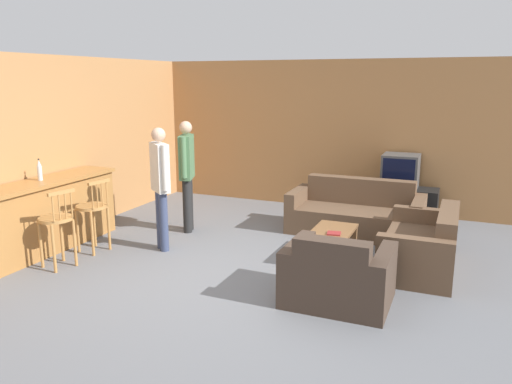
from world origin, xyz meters
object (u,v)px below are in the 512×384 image
couch_far (356,214)px  person_by_counter (160,181)px  bar_chair_near (57,224)px  armchair_near (337,277)px  person_by_window (187,170)px  bottle (40,171)px  coffee_table (331,236)px  tv (400,171)px  tv_unit (398,203)px  book_on_table (334,233)px  loveseat_right (423,247)px  bar_chair_mid (93,212)px

couch_far → person_by_counter: person_by_counter is taller
bar_chair_near → armchair_near: bearing=5.5°
bar_chair_near → person_by_window: bearing=70.1°
bar_chair_near → couch_far: size_ratio=0.50×
person_by_window → couch_far: bearing=21.0°
bottle → coffee_table: bearing=17.5°
couch_far → tv: (0.49, 1.01, 0.53)m
bar_chair_near → tv: 5.25m
coffee_table → tv_unit: bearing=76.7°
bar_chair_near → book_on_table: size_ratio=5.22×
tv → person_by_counter: person_by_counter is taller
coffee_table → armchair_near: bearing=-72.8°
person_by_window → loveseat_right: bearing=-4.0°
bottle → bar_chair_mid: bearing=19.4°
tv_unit → bottle: bottle is taller
bar_chair_near → couch_far: bearing=42.8°
bar_chair_near → tv_unit: size_ratio=0.80×
couch_far → armchair_near: (0.33, -2.51, 0.00)m
bar_chair_mid → person_by_window: bearing=61.6°
coffee_table → tv_unit: tv_unit is taller
bar_chair_near → bar_chair_mid: same height
tv_unit → bottle: (-4.19, -3.44, 0.83)m
bottle → book_on_table: (3.70, 1.04, -0.71)m
bar_chair_mid → armchair_near: bar_chair_mid is taller
bar_chair_mid → person_by_counter: person_by_counter is taller
coffee_table → person_by_counter: 2.35m
tv_unit → coffee_table: bearing=-103.3°
bar_chair_near → bottle: (-0.63, 0.42, 0.55)m
bar_chair_near → loveseat_right: (4.13, 1.68, -0.27)m
armchair_near → loveseat_right: 1.54m
bar_chair_near → tv_unit: (3.55, 3.85, -0.28)m
bar_chair_mid → tv: size_ratio=1.74×
tv_unit → person_by_counter: (-2.75, -2.80, 0.68)m
book_on_table → coffee_table: bearing=118.1°
bar_chair_mid → book_on_table: (3.07, 0.81, -0.16)m
armchair_near → loveseat_right: bearing=61.6°
tv_unit → book_on_table: tv_unit is taller
loveseat_right → bottle: bearing=-165.1°
tv → book_on_table: (-0.48, -2.40, -0.42)m
coffee_table → tv: size_ratio=1.64×
armchair_near → coffee_table: size_ratio=1.15×
bar_chair_near → book_on_table: bearing=25.3°
person_by_window → tv: bearing=34.0°
book_on_table → person_by_counter: 2.37m
tv_unit → tv: 0.54m
person_by_window → armchair_near: bearing=-30.6°
couch_far → book_on_table: bearing=-89.7°
loveseat_right → person_by_window: (-3.43, 0.24, 0.67)m
couch_far → bottle: (-3.70, -2.42, 0.82)m
bar_chair_near → couch_far: bar_chair_near is taller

